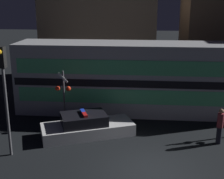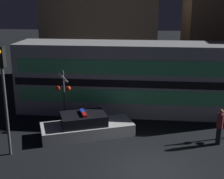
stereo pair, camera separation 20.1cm
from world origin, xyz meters
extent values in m
plane|color=black|center=(0.00, 0.00, 0.00)|extent=(120.00, 120.00, 0.00)
cube|color=#B7BABF|center=(-1.01, 7.19, 2.16)|extent=(14.20, 2.93, 4.32)
cube|color=black|center=(-1.01, 5.71, 2.16)|extent=(13.91, 0.03, 0.43)
cube|color=#59D88C|center=(-1.01, 5.71, 1.38)|extent=(13.49, 0.02, 0.86)
cube|color=#59D88C|center=(-1.01, 5.71, 3.11)|extent=(13.49, 0.02, 0.86)
cube|color=silver|center=(-3.20, 3.27, 0.31)|extent=(5.04, 3.39, 0.62)
cube|color=black|center=(-3.37, 3.20, 0.90)|extent=(2.68, 2.28, 0.56)
cube|color=red|center=(-3.28, 2.96, 1.24)|extent=(0.38, 0.56, 0.12)
cube|color=blue|center=(-3.47, 3.45, 1.24)|extent=(0.38, 0.56, 0.12)
cylinder|color=black|center=(3.38, 2.86, 0.43)|extent=(0.26, 0.26, 0.86)
cylinder|color=maroon|center=(3.38, 2.86, 1.22)|extent=(0.30, 0.30, 0.72)
sphere|color=#8C664C|center=(3.38, 2.86, 1.69)|extent=(0.23, 0.23, 0.23)
cylinder|color=#4C4C51|center=(-4.68, 4.42, 1.57)|extent=(0.10, 0.10, 3.15)
sphere|color=red|center=(-4.98, 4.29, 2.20)|extent=(0.27, 0.27, 0.27)
sphere|color=red|center=(-4.38, 4.29, 2.20)|extent=(0.27, 0.27, 0.27)
cube|color=white|center=(-4.68, 4.35, 2.77)|extent=(0.58, 0.03, 0.58)
cylinder|color=#4C4C51|center=(-6.33, 0.80, 2.03)|extent=(0.12, 0.12, 4.07)
cube|color=black|center=(-6.33, 0.80, 4.52)|extent=(0.30, 0.30, 0.90)
cube|color=brown|center=(-3.89, 14.77, 4.39)|extent=(8.93, 6.47, 8.78)
camera|label=1|loc=(-0.56, -11.59, 6.86)|focal=50.00mm
camera|label=2|loc=(-0.36, -11.57, 6.86)|focal=50.00mm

